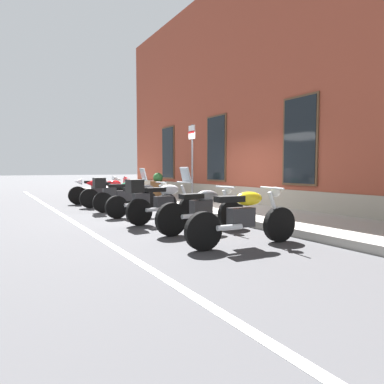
{
  "coord_description": "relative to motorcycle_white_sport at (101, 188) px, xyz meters",
  "views": [
    {
      "loc": [
        8.41,
        -4.95,
        1.3
      ],
      "look_at": [
        0.96,
        -0.36,
        0.7
      ],
      "focal_mm": 30.98,
      "sensor_mm": 36.0,
      "label": 1
    }
  ],
  "objects": [
    {
      "name": "brick_pub_facade",
      "position": [
        4.12,
        7.27,
        3.56
      ],
      "size": [
        20.04,
        6.86,
        8.28
      ],
      "color": "brown",
      "rests_on": "ground_plane"
    },
    {
      "name": "lane_stripe",
      "position": [
        4.12,
        -1.89,
        -0.57
      ],
      "size": [
        26.04,
        0.12,
        0.01
      ],
      "primitive_type": "cube",
      "color": "silver",
      "rests_on": "ground_plane"
    },
    {
      "name": "motorcycle_grey_naked",
      "position": [
        6.88,
        0.12,
        -0.1
      ],
      "size": [
        0.62,
        2.15,
        0.94
      ],
      "color": "black",
      "rests_on": "ground_plane"
    },
    {
      "name": "ground_plane",
      "position": [
        4.12,
        1.31,
        -0.57
      ],
      "size": [
        140.0,
        140.0,
        0.0
      ],
      "primitive_type": "plane",
      "color": "#38383A"
    },
    {
      "name": "parking_sign",
      "position": [
        3.28,
        2.06,
        1.25
      ],
      "size": [
        0.36,
        0.07,
        2.59
      ],
      "color": "#4C4C51",
      "rests_on": "sidewalk"
    },
    {
      "name": "barrel_planter",
      "position": [
        0.14,
        2.33,
        -0.0
      ],
      "size": [
        0.66,
        0.66,
        1.0
      ],
      "color": "brown",
      "rests_on": "sidewalk"
    },
    {
      "name": "motorcycle_silver_touring",
      "position": [
        5.41,
        -0.12,
        -0.01
      ],
      "size": [
        0.62,
        2.01,
        1.35
      ],
      "color": "black",
      "rests_on": "ground_plane"
    },
    {
      "name": "motorcycle_red_sport",
      "position": [
        1.37,
        0.02,
        -0.0
      ],
      "size": [
        0.62,
        2.09,
        1.05
      ],
      "color": "black",
      "rests_on": "ground_plane"
    },
    {
      "name": "motorcycle_black_naked",
      "position": [
        4.09,
        -0.02,
        -0.1
      ],
      "size": [
        0.62,
        2.11,
        0.95
      ],
      "color": "black",
      "rests_on": "ground_plane"
    },
    {
      "name": "motorcycle_yellow_naked",
      "position": [
        8.27,
        0.03,
        -0.09
      ],
      "size": [
        0.62,
        2.16,
        0.99
      ],
      "color": "black",
      "rests_on": "ground_plane"
    },
    {
      "name": "motorcycle_green_touring",
      "position": [
        2.75,
        -0.15,
        -0.02
      ],
      "size": [
        0.62,
        2.02,
        1.34
      ],
      "color": "black",
      "rests_on": "ground_plane"
    },
    {
      "name": "sidewalk",
      "position": [
        4.12,
        2.6,
        -0.5
      ],
      "size": [
        26.04,
        2.59,
        0.16
      ],
      "primitive_type": "cube",
      "color": "gray",
      "rests_on": "ground_plane"
    },
    {
      "name": "motorcycle_white_sport",
      "position": [
        0.0,
        0.0,
        0.0
      ],
      "size": [
        0.62,
        2.22,
        1.06
      ],
      "color": "black",
      "rests_on": "ground_plane"
    }
  ]
}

